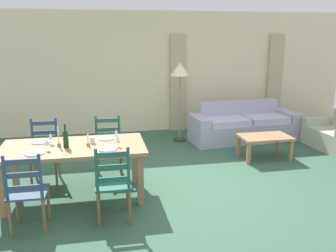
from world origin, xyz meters
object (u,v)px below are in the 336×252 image
object	(u,v)px
dining_chair_far_left	(45,150)
wine_bottle	(66,139)
coffee_cup_primary	(92,140)
wine_glass_far_right	(116,133)
coffee_table	(265,139)
dining_table	(73,152)
couch	(243,126)
wine_glass_near_right	(118,139)
wine_glass_far_left	(51,136)
dining_chair_near_right	(113,184)
dining_chair_near_left	(27,192)
dining_chair_far_right	(109,147)
standing_lamp	(180,74)
wine_glass_near_left	(47,142)

from	to	relation	value
dining_chair_far_left	wine_bottle	distance (m)	0.96
dining_chair_far_left	coffee_cup_primary	size ratio (longest dim) A/B	10.67
coffee_cup_primary	dining_chair_far_left	bearing A→B (deg)	137.97
wine_glass_far_right	coffee_table	bearing A→B (deg)	17.99
dining_table	couch	size ratio (longest dim) A/B	0.81
coffee_table	dining_table	bearing A→B (deg)	-162.66
wine_glass_near_right	wine_glass_far_left	size ratio (longest dim) A/B	1.00
wine_glass_near_right	couch	bearing A→B (deg)	40.70
wine_glass_near_right	wine_glass_far_left	xyz separation A→B (m)	(-0.88, 0.29, 0.00)
dining_table	dining_chair_far_left	world-z (taller)	dining_chair_far_left
wine_glass_far_right	dining_chair_near_right	bearing A→B (deg)	-96.48
dining_table	wine_bottle	bearing A→B (deg)	-147.94
dining_chair_near_right	dining_chair_far_left	xyz separation A→B (m)	(-0.96, 1.46, 0.00)
dining_table	dining_chair_near_left	world-z (taller)	dining_chair_near_left
dining_chair_far_right	coffee_table	bearing A→B (deg)	6.09
dining_table	couch	distance (m)	4.06
dining_chair_near_left	wine_bottle	xyz separation A→B (m)	(0.39, 0.73, 0.39)
dining_chair_far_right	dining_chair_near_right	bearing A→B (deg)	-89.98
dining_chair_far_right	wine_glass_near_right	bearing A→B (deg)	-83.37
dining_chair_far_left	dining_chair_near_left	bearing A→B (deg)	-89.72
standing_lamp	dining_chair_far_right	bearing A→B (deg)	-132.13
dining_table	wine_glass_near_right	bearing A→B (deg)	-14.55
dining_chair_near_left	dining_table	bearing A→B (deg)	58.65
wine_glass_far_right	dining_table	bearing A→B (deg)	-165.68
wine_glass_far_left	dining_chair_near_right	bearing A→B (deg)	-47.96
wine_glass_near_right	wine_glass_far_right	world-z (taller)	same
wine_glass_far_left	coffee_table	distance (m)	3.71
dining_chair_near_right	wine_glass_far_right	size ratio (longest dim) A/B	5.96
wine_glass_far_right	standing_lamp	xyz separation A→B (m)	(1.44, 2.27, 0.55)
couch	dining_chair_far_left	bearing A→B (deg)	-158.66
wine_glass_near_left	wine_glass_far_right	size ratio (longest dim) A/B	1.00
dining_chair_far_right	wine_glass_near_right	world-z (taller)	dining_chair_far_right
wine_glass_near_right	dining_chair_near_left	bearing A→B (deg)	-149.44
dining_chair_far_left	wine_glass_near_left	bearing A→B (deg)	-78.69
wine_glass_far_left	standing_lamp	bearing A→B (deg)	44.68
wine_glass_near_left	coffee_table	xyz separation A→B (m)	(3.58, 1.16, -0.51)
wine_glass_near_left	wine_glass_far_right	bearing A→B (deg)	17.92
dining_chair_far_left	wine_glass_near_left	world-z (taller)	dining_chair_far_left
wine_glass_near_left	couch	xyz separation A→B (m)	(3.67, 2.38, -0.57)
wine_bottle	dining_chair_far_left	bearing A→B (deg)	116.84
wine_glass_far_left	dining_chair_far_right	bearing A→B (deg)	37.15
dining_chair_near_left	couch	bearing A→B (deg)	38.16
coffee_cup_primary	dining_table	bearing A→B (deg)	-164.14
wine_glass_near_left	wine_glass_near_right	distance (m)	0.89
dining_chair_far_right	dining_table	bearing A→B (deg)	-123.72
dining_chair_near_left	coffee_table	xyz separation A→B (m)	(3.75, 1.80, -0.12)
wine_glass_near_right	coffee_cup_primary	size ratio (longest dim) A/B	1.79
dining_chair_far_left	wine_bottle	size ratio (longest dim) A/B	3.04
dining_chair_near_right	wine_bottle	distance (m)	0.96
coffee_table	standing_lamp	distance (m)	2.16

